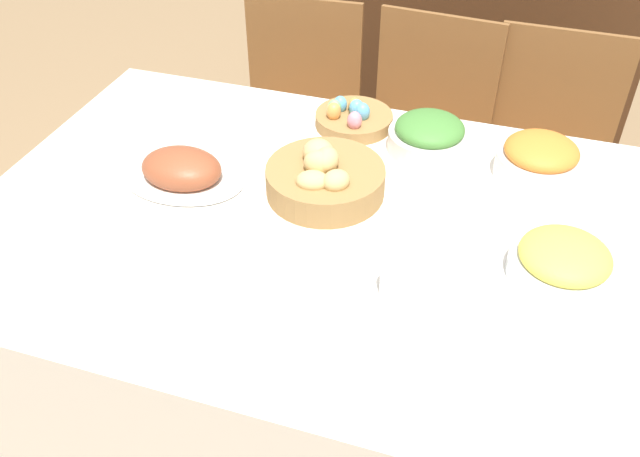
{
  "coord_description": "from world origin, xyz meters",
  "views": [
    {
      "loc": [
        0.31,
        -1.14,
        1.72
      ],
      "look_at": [
        -0.03,
        -0.08,
        0.81
      ],
      "focal_mm": 38.0,
      "sensor_mm": 36.0,
      "label": 1
    }
  ],
  "objects_px": {
    "chair_far_center": "(422,139)",
    "chair_far_right": "(543,159)",
    "spoon": "(358,351)",
    "ham_platter": "(182,170)",
    "drinking_cup": "(398,279)",
    "sideboard": "(476,40)",
    "chair_far_left": "(295,118)",
    "carrot_bowl": "(540,160)",
    "egg_basket": "(353,117)",
    "bread_basket": "(325,178)",
    "butter_dish": "(188,240)",
    "green_salad_bowl": "(429,136)",
    "dinner_plate": "(269,328)",
    "pineapple_bowl": "(563,262)",
    "knife": "(343,347)",
    "fork": "(199,312)"
  },
  "relations": [
    {
      "from": "chair_far_center",
      "to": "chair_far_right",
      "type": "bearing_deg",
      "value": 5.03
    },
    {
      "from": "chair_far_right",
      "to": "spoon",
      "type": "distance_m",
      "value": 1.3
    },
    {
      "from": "ham_platter",
      "to": "drinking_cup",
      "type": "bearing_deg",
      "value": -21.37
    },
    {
      "from": "sideboard",
      "to": "chair_far_left",
      "type": "bearing_deg",
      "value": -122.14
    },
    {
      "from": "chair_far_right",
      "to": "carrot_bowl",
      "type": "height_order",
      "value": "carrot_bowl"
    },
    {
      "from": "chair_far_right",
      "to": "ham_platter",
      "type": "height_order",
      "value": "chair_far_right"
    },
    {
      "from": "egg_basket",
      "to": "ham_platter",
      "type": "distance_m",
      "value": 0.49
    },
    {
      "from": "bread_basket",
      "to": "carrot_bowl",
      "type": "height_order",
      "value": "bread_basket"
    },
    {
      "from": "bread_basket",
      "to": "butter_dish",
      "type": "bearing_deg",
      "value": -129.49
    },
    {
      "from": "green_salad_bowl",
      "to": "dinner_plate",
      "type": "height_order",
      "value": "green_salad_bowl"
    },
    {
      "from": "chair_far_right",
      "to": "egg_basket",
      "type": "relative_size",
      "value": 4.19
    },
    {
      "from": "pineapple_bowl",
      "to": "drinking_cup",
      "type": "bearing_deg",
      "value": -153.57
    },
    {
      "from": "knife",
      "to": "spoon",
      "type": "height_order",
      "value": "same"
    },
    {
      "from": "pineapple_bowl",
      "to": "sideboard",
      "type": "bearing_deg",
      "value": 101.5
    },
    {
      "from": "knife",
      "to": "chair_far_right",
      "type": "bearing_deg",
      "value": 77.22
    },
    {
      "from": "drinking_cup",
      "to": "bread_basket",
      "type": "bearing_deg",
      "value": 130.09
    },
    {
      "from": "carrot_bowl",
      "to": "fork",
      "type": "distance_m",
      "value": 0.89
    },
    {
      "from": "carrot_bowl",
      "to": "ham_platter",
      "type": "bearing_deg",
      "value": -161.3
    },
    {
      "from": "spoon",
      "to": "sideboard",
      "type": "bearing_deg",
      "value": 87.91
    },
    {
      "from": "pineapple_bowl",
      "to": "dinner_plate",
      "type": "xyz_separation_m",
      "value": [
        -0.51,
        -0.31,
        -0.04
      ]
    },
    {
      "from": "egg_basket",
      "to": "dinner_plate",
      "type": "distance_m",
      "value": 0.76
    },
    {
      "from": "bread_basket",
      "to": "spoon",
      "type": "height_order",
      "value": "bread_basket"
    },
    {
      "from": "chair_far_center",
      "to": "pineapple_bowl",
      "type": "height_order",
      "value": "chair_far_center"
    },
    {
      "from": "pineapple_bowl",
      "to": "fork",
      "type": "relative_size",
      "value": 1.16
    },
    {
      "from": "ham_platter",
      "to": "knife",
      "type": "relative_size",
      "value": 1.65
    },
    {
      "from": "drinking_cup",
      "to": "butter_dish",
      "type": "relative_size",
      "value": 0.71
    },
    {
      "from": "ham_platter",
      "to": "pineapple_bowl",
      "type": "height_order",
      "value": "pineapple_bowl"
    },
    {
      "from": "fork",
      "to": "egg_basket",
      "type": "bearing_deg",
      "value": 85.66
    },
    {
      "from": "drinking_cup",
      "to": "knife",
      "type": "bearing_deg",
      "value": -111.05
    },
    {
      "from": "chair_far_right",
      "to": "knife",
      "type": "xyz_separation_m",
      "value": [
        -0.34,
        -1.23,
        0.3
      ]
    },
    {
      "from": "chair_far_left",
      "to": "pineapple_bowl",
      "type": "height_order",
      "value": "chair_far_left"
    },
    {
      "from": "green_salad_bowl",
      "to": "egg_basket",
      "type": "bearing_deg",
      "value": 164.61
    },
    {
      "from": "bread_basket",
      "to": "dinner_plate",
      "type": "bearing_deg",
      "value": -86.24
    },
    {
      "from": "bread_basket",
      "to": "ham_platter",
      "type": "relative_size",
      "value": 0.91
    },
    {
      "from": "ham_platter",
      "to": "chair_far_center",
      "type": "bearing_deg",
      "value": 61.95
    },
    {
      "from": "chair_far_left",
      "to": "bread_basket",
      "type": "relative_size",
      "value": 3.14
    },
    {
      "from": "sideboard",
      "to": "dinner_plate",
      "type": "height_order",
      "value": "sideboard"
    },
    {
      "from": "carrot_bowl",
      "to": "fork",
      "type": "bearing_deg",
      "value": -131.36
    },
    {
      "from": "green_salad_bowl",
      "to": "dinner_plate",
      "type": "xyz_separation_m",
      "value": [
        -0.17,
        -0.7,
        -0.04
      ]
    },
    {
      "from": "green_salad_bowl",
      "to": "knife",
      "type": "relative_size",
      "value": 1.12
    },
    {
      "from": "egg_basket",
      "to": "fork",
      "type": "distance_m",
      "value": 0.77
    },
    {
      "from": "pineapple_bowl",
      "to": "spoon",
      "type": "height_order",
      "value": "pineapple_bowl"
    },
    {
      "from": "butter_dish",
      "to": "bread_basket",
      "type": "bearing_deg",
      "value": 50.51
    },
    {
      "from": "bread_basket",
      "to": "knife",
      "type": "height_order",
      "value": "bread_basket"
    },
    {
      "from": "fork",
      "to": "butter_dish",
      "type": "bearing_deg",
      "value": 124.35
    },
    {
      "from": "egg_basket",
      "to": "ham_platter",
      "type": "relative_size",
      "value": 0.68
    },
    {
      "from": "chair_far_left",
      "to": "green_salad_bowl",
      "type": "xyz_separation_m",
      "value": [
        0.55,
        -0.53,
        0.34
      ]
    },
    {
      "from": "chair_far_left",
      "to": "sideboard",
      "type": "xyz_separation_m",
      "value": [
        0.54,
        0.85,
        0.01
      ]
    },
    {
      "from": "bread_basket",
      "to": "egg_basket",
      "type": "xyz_separation_m",
      "value": [
        -0.02,
        0.32,
        -0.02
      ]
    },
    {
      "from": "carrot_bowl",
      "to": "butter_dish",
      "type": "bearing_deg",
      "value": -144.68
    }
  ]
}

